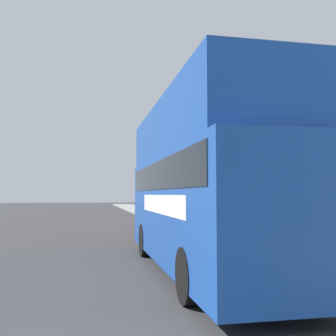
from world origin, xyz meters
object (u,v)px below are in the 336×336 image
at_px(tour_bus, 201,197).
at_px(parked_car_ahead_of_bus, 166,223).
at_px(pedestrian_third, 334,224).
at_px(lamp_post_second, 224,151).

relative_size(tour_bus, parked_car_ahead_of_bus, 2.10).
height_order(tour_bus, parked_car_ahead_of_bus, tour_bus).
bearing_deg(tour_bus, pedestrian_third, -8.64).
bearing_deg(parked_car_ahead_of_bus, pedestrian_third, -68.56).
bearing_deg(tour_bus, lamp_post_second, 63.45).
bearing_deg(lamp_post_second, tour_bus, -116.56).
xyz_separation_m(parked_car_ahead_of_bus, pedestrian_third, (2.97, -7.90, 0.49)).
bearing_deg(pedestrian_third, lamp_post_second, 103.99).
bearing_deg(lamp_post_second, pedestrian_third, -76.01).
xyz_separation_m(tour_bus, pedestrian_third, (3.49, -0.53, -0.72)).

